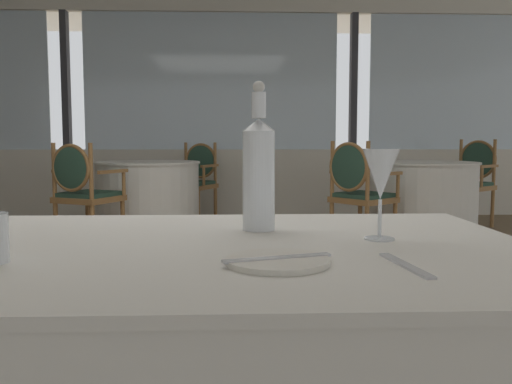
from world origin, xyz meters
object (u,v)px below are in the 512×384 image
at_px(dining_chair_0_0, 357,186).
at_px(water_bottle, 259,170).
at_px(dining_chair_0_1, 472,176).
at_px(side_plate, 278,261).
at_px(dining_chair_2_0, 82,187).
at_px(dining_chair_2_1, 196,176).
at_px(wine_glass, 381,176).

bearing_deg(dining_chair_0_0, water_bottle, -144.20).
bearing_deg(dining_chair_0_1, dining_chair_0_0, 0.00).
height_order(side_plate, dining_chair_0_1, dining_chair_0_1).
bearing_deg(dining_chair_2_0, dining_chair_0_1, -45.68).
height_order(dining_chair_2_0, dining_chair_2_1, dining_chair_2_0).
bearing_deg(dining_chair_2_0, water_bottle, -132.13).
relative_size(side_plate, water_bottle, 0.52).
relative_size(side_plate, dining_chair_2_1, 0.19).
relative_size(side_plate, dining_chair_0_1, 0.19).
distance_m(water_bottle, dining_chair_2_1, 5.22).
bearing_deg(side_plate, dining_chair_0_0, 75.32).
relative_size(dining_chair_2_0, dining_chair_2_1, 1.00).
distance_m(wine_glass, dining_chair_2_1, 5.39).
height_order(wine_glass, dining_chair_2_1, wine_glass).
height_order(wine_glass, dining_chair_2_0, same).
height_order(side_plate, dining_chair_2_1, dining_chair_2_1).
bearing_deg(side_plate, dining_chair_2_0, 109.81).
bearing_deg(water_bottle, dining_chair_2_0, 111.46).
distance_m(side_plate, dining_chair_0_1, 5.74).
bearing_deg(dining_chair_0_0, dining_chair_0_1, 0.00).
xyz_separation_m(dining_chair_0_0, dining_chair_2_1, (-1.55, 1.65, -0.01)).
bearing_deg(dining_chair_2_0, wine_glass, -129.47).
distance_m(dining_chair_0_0, dining_chair_0_1, 1.98).
height_order(dining_chair_0_1, dining_chair_2_0, dining_chair_0_1).
bearing_deg(dining_chair_0_1, wine_glass, 26.48).
bearing_deg(dining_chair_2_0, side_plate, -133.78).
bearing_deg(water_bottle, dining_chair_2_1, 95.64).
xyz_separation_m(water_bottle, dining_chair_2_1, (-0.51, 5.19, -0.34)).
relative_size(dining_chair_0_0, dining_chair_0_1, 0.98).
xyz_separation_m(water_bottle, dining_chair_0_1, (2.60, 4.75, -0.32)).
relative_size(wine_glass, dining_chair_0_0, 0.20).
height_order(water_bottle, dining_chair_2_0, water_bottle).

